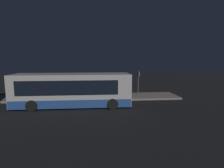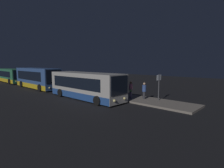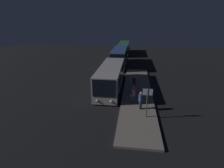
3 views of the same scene
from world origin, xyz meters
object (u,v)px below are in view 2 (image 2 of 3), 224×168
passenger_boarding (131,89)px  passenger_waiting (144,90)px  sign_post (159,83)px  passenger_with_bags (108,87)px  bus_lead (85,86)px  bus_third (10,76)px  bus_second (37,78)px  suitcase (111,92)px

passenger_boarding → passenger_waiting: (1.24, 0.71, -0.06)m
passenger_waiting → sign_post: size_ratio=0.66×
passenger_with_bags → bus_lead: bearing=-3.6°
passenger_boarding → sign_post: sign_post is taller
passenger_boarding → passenger_waiting: 1.43m
passenger_boarding → passenger_with_bags: size_ratio=1.05×
bus_lead → passenger_boarding: bus_lead is taller
bus_lead → bus_third: 25.36m
bus_third → passenger_waiting: bearing=6.6°
bus_third → passenger_waiting: 31.05m
bus_third → bus_second: bearing=0.0°
bus_third → passenger_waiting: bus_third is taller
passenger_boarding → suitcase: 3.09m
bus_second → sign_post: bearing=11.8°
bus_second → passenger_boarding: bearing=9.8°
passenger_waiting → passenger_with_bags: bearing=33.2°
bus_second → passenger_boarding: size_ratio=5.83×
bus_lead → bus_third: size_ratio=0.91×
bus_second → suitcase: (13.55, 3.01, -1.07)m
bus_third → suitcase: size_ratio=12.33×
bus_third → sign_post: sign_post is taller
bus_third → sign_post: bearing=7.1°
passenger_waiting → passenger_boarding: bearing=55.1°
bus_second → bus_third: bearing=-180.0°
bus_lead → bus_second: (-12.32, 0.00, 0.15)m
bus_third → suitcase: bearing=6.5°
sign_post → bus_second: bearing=-168.2°
bus_lead → suitcase: bus_lead is taller
bus_third → passenger_waiting: size_ratio=6.41×
passenger_waiting → bus_second: bearing=36.7°
bus_third → passenger_with_bags: size_ratio=6.37×
bus_third → sign_post: (32.28, 4.02, 0.52)m
bus_lead → passenger_boarding: size_ratio=5.56×
passenger_waiting → suitcase: 4.33m
bus_second → passenger_waiting: bus_second is taller
passenger_boarding → sign_post: size_ratio=0.69×
passenger_boarding → passenger_with_bags: (-3.56, 0.04, -0.04)m
bus_lead → sign_post: (6.92, 4.02, 0.48)m
sign_post → bus_lead: bearing=-149.8°
bus_second → suitcase: bus_second is taller
passenger_waiting → suitcase: bearing=32.7°
passenger_with_bags → suitcase: size_ratio=1.94×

